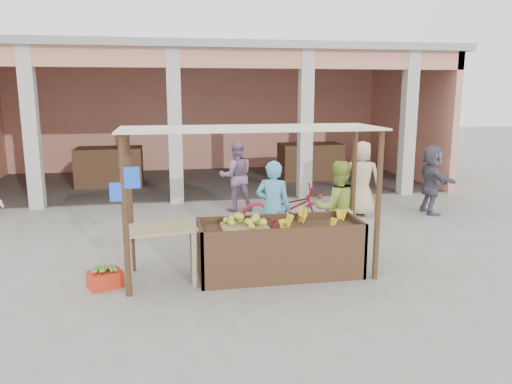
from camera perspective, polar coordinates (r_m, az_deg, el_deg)
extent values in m
plane|color=slate|center=(8.15, -0.79, -9.61)|extent=(60.00, 60.00, 0.00)
cube|color=tan|center=(18.96, -6.58, 8.62)|extent=(14.00, 0.20, 4.00)
cube|color=tan|center=(17.98, 16.85, 8.05)|extent=(0.20, 6.00, 4.00)
cube|color=tan|center=(13.23, -5.03, 15.01)|extent=(14.00, 0.30, 0.50)
cube|color=gray|center=(16.08, -6.04, 15.61)|extent=(14.40, 6.40, 0.20)
cube|color=#BAB6AB|center=(13.57, -24.30, 6.56)|extent=(0.35, 0.35, 4.00)
cube|color=#BAB6AB|center=(13.18, -9.26, 7.30)|extent=(0.35, 0.35, 4.00)
cube|color=#BAB6AB|center=(13.70, 5.66, 7.55)|extent=(0.35, 0.35, 4.00)
cube|color=#BAB6AB|center=(14.81, 16.99, 7.40)|extent=(0.35, 0.35, 4.00)
cube|color=#4A2D1D|center=(16.26, -16.39, 2.79)|extent=(2.00, 1.20, 1.20)
cube|color=#4A2D1D|center=(16.85, 6.19, 3.48)|extent=(2.00, 1.20, 1.20)
cube|color=#4A2D1D|center=(8.10, 2.72, -6.74)|extent=(2.60, 0.95, 0.80)
cylinder|color=#4A2D1D|center=(7.29, -14.73, -2.86)|extent=(0.09, 0.09, 2.35)
cylinder|color=#4A2D1D|center=(7.94, 13.78, -1.65)|extent=(0.09, 0.09, 2.35)
cylinder|color=#4A2D1D|center=(8.31, -14.20, -1.08)|extent=(0.09, 0.09, 2.35)
cylinder|color=#4A2D1D|center=(8.88, 11.04, -0.14)|extent=(0.09, 0.09, 2.35)
cube|color=beige|center=(7.71, -0.56, 7.30)|extent=(4.00, 1.35, 0.03)
cube|color=blue|center=(7.16, -14.00, 1.63)|extent=(0.22, 0.08, 0.30)
cube|color=blue|center=(7.21, -15.67, 0.00)|extent=(0.18, 0.07, 0.26)
cube|color=#957C4C|center=(7.82, -1.25, -4.12)|extent=(0.72, 0.63, 0.06)
ellipsoid|color=#D6D83F|center=(7.79, -1.25, -3.43)|extent=(0.62, 0.54, 0.13)
ellipsoid|color=maroon|center=(7.94, 2.05, -3.63)|extent=(0.39, 0.32, 0.12)
cube|color=tan|center=(7.82, -10.93, -4.10)|extent=(1.19, 0.90, 0.04)
cube|color=tan|center=(7.68, -14.53, -8.00)|extent=(0.06, 0.06, 0.84)
cube|color=tan|center=(7.66, -7.10, -7.75)|extent=(0.06, 0.06, 0.84)
cube|color=tan|center=(8.27, -14.23, -6.57)|extent=(0.06, 0.06, 0.84)
cube|color=tan|center=(8.25, -7.35, -6.34)|extent=(0.06, 0.06, 0.84)
cube|color=red|center=(8.02, -16.84, -9.51)|extent=(0.58, 0.51, 0.25)
ellipsoid|color=maroon|center=(13.67, 6.06, 0.29)|extent=(0.42, 0.42, 0.58)
ellipsoid|color=maroon|center=(13.81, 7.34, 0.38)|extent=(0.42, 0.42, 0.58)
ellipsoid|color=maroon|center=(13.99, 6.41, 0.55)|extent=(0.42, 0.42, 0.58)
imported|color=#55B9E6|center=(8.95, 1.97, -1.49)|extent=(0.84, 0.74, 1.84)
imported|color=#ABCE4C|center=(9.08, 9.31, -1.56)|extent=(0.90, 0.55, 1.81)
imported|color=#A41728|center=(10.51, 3.48, -1.78)|extent=(0.95, 2.08, 1.04)
imported|color=tan|center=(12.04, 11.97, 1.96)|extent=(1.11, 0.92, 1.98)
imported|color=#4F4E5B|center=(12.72, 19.44, 1.55)|extent=(0.79, 1.67, 1.76)
imported|color=gray|center=(12.27, -2.29, 2.22)|extent=(0.96, 0.59, 1.91)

